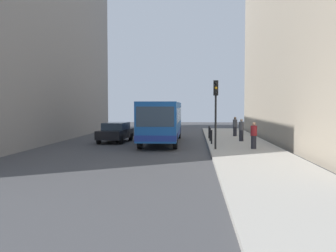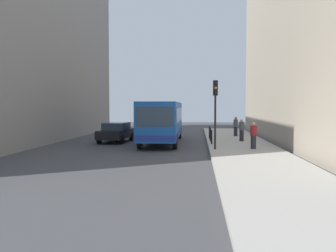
# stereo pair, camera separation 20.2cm
# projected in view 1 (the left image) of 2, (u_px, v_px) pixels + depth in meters

# --- Properties ---
(ground_plane) EXTENTS (80.00, 80.00, 0.00)m
(ground_plane) POSITION_uv_depth(u_px,v_px,m) (159.00, 149.00, 23.90)
(ground_plane) COLOR #424244
(sidewalk) EXTENTS (4.40, 40.00, 0.15)m
(sidewalk) POSITION_uv_depth(u_px,v_px,m) (244.00, 148.00, 23.50)
(sidewalk) COLOR #ADA89E
(sidewalk) RESTS_ON ground
(building_left) EXTENTS (7.00, 32.00, 17.22)m
(building_left) POSITION_uv_depth(u_px,v_px,m) (13.00, 29.00, 28.26)
(building_left) COLOR gray
(building_left) RESTS_ON ground
(building_right) EXTENTS (7.00, 32.00, 15.23)m
(building_right) POSITION_uv_depth(u_px,v_px,m) (324.00, 38.00, 26.64)
(building_right) COLOR #B2A38C
(building_right) RESTS_ON ground
(bus) EXTENTS (2.65, 11.05, 3.00)m
(bus) POSITION_uv_depth(u_px,v_px,m) (162.00, 120.00, 27.63)
(bus) COLOR #19519E
(bus) RESTS_ON ground
(car_beside_bus) EXTENTS (2.10, 4.51, 1.48)m
(car_beside_bus) POSITION_uv_depth(u_px,v_px,m) (116.00, 132.00, 28.25)
(car_beside_bus) COLOR black
(car_beside_bus) RESTS_ON ground
(traffic_light) EXTENTS (0.28, 0.33, 4.10)m
(traffic_light) POSITION_uv_depth(u_px,v_px,m) (216.00, 101.00, 22.16)
(traffic_light) COLOR black
(traffic_light) RESTS_ON sidewalk
(bollard_near) EXTENTS (0.11, 0.11, 0.95)m
(bollard_near) POSITION_uv_depth(u_px,v_px,m) (212.00, 137.00, 25.36)
(bollard_near) COLOR black
(bollard_near) RESTS_ON sidewalk
(bollard_mid) EXTENTS (0.11, 0.11, 0.95)m
(bollard_mid) POSITION_uv_depth(u_px,v_px,m) (210.00, 134.00, 27.62)
(bollard_mid) COLOR black
(bollard_mid) RESTS_ON sidewalk
(bollard_far) EXTENTS (0.11, 0.11, 0.95)m
(bollard_far) POSITION_uv_depth(u_px,v_px,m) (209.00, 132.00, 29.87)
(bollard_far) COLOR black
(bollard_far) RESTS_ON sidewalk
(pedestrian_near_signal) EXTENTS (0.38, 0.38, 1.62)m
(pedestrian_near_signal) POSITION_uv_depth(u_px,v_px,m) (254.00, 135.00, 22.46)
(pedestrian_near_signal) COLOR #26262D
(pedestrian_near_signal) RESTS_ON sidewalk
(pedestrian_mid_sidewalk) EXTENTS (0.38, 0.38, 1.65)m
(pedestrian_mid_sidewalk) POSITION_uv_depth(u_px,v_px,m) (241.00, 130.00, 27.42)
(pedestrian_mid_sidewalk) COLOR #26262D
(pedestrian_mid_sidewalk) RESTS_ON sidewalk
(pedestrian_far_sidewalk) EXTENTS (0.38, 0.38, 1.65)m
(pedestrian_far_sidewalk) POSITION_uv_depth(u_px,v_px,m) (235.00, 127.00, 32.05)
(pedestrian_far_sidewalk) COLOR #26262D
(pedestrian_far_sidewalk) RESTS_ON sidewalk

